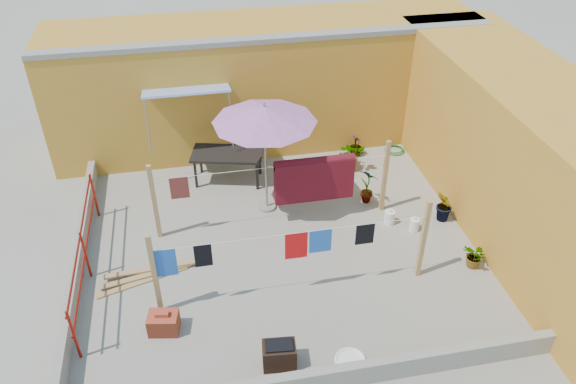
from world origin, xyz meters
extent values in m
plane|color=#9E998E|center=(0.00, 0.00, 0.00)|extent=(80.00, 80.00, 0.00)
cube|color=#BC7629|center=(0.50, 4.70, 1.60)|extent=(11.00, 2.40, 3.20)
cube|color=gray|center=(0.50, 3.65, 3.15)|extent=(11.00, 0.35, 0.12)
cube|color=#2D51B2|center=(-1.60, 3.15, 2.25)|extent=(2.00, 0.79, 0.22)
cylinder|color=gray|center=(-2.55, 2.78, 1.60)|extent=(0.03, 0.30, 1.28)
cylinder|color=gray|center=(-0.65, 2.78, 1.60)|extent=(0.03, 0.30, 1.28)
cube|color=#BC7629|center=(5.20, 0.00, 1.60)|extent=(2.40, 9.00, 3.20)
cube|color=gray|center=(0.00, -3.58, 0.22)|extent=(8.30, 0.16, 0.44)
cube|color=gray|center=(-4.08, 0.00, 0.22)|extent=(0.16, 7.30, 0.44)
cylinder|color=maroon|center=(-3.85, -2.20, 0.55)|extent=(0.05, 0.05, 1.10)
cylinder|color=maroon|center=(-3.85, -0.20, 0.55)|extent=(0.05, 0.05, 1.10)
cylinder|color=maroon|center=(-3.85, 1.80, 0.55)|extent=(0.05, 0.05, 1.10)
cylinder|color=maroon|center=(-3.85, -0.20, 1.05)|extent=(0.04, 4.20, 0.04)
cylinder|color=maroon|center=(-3.85, -0.20, 0.60)|extent=(0.04, 4.20, 0.04)
cube|color=tan|center=(-2.50, -1.40, 0.90)|extent=(0.09, 0.09, 1.80)
cube|color=tan|center=(2.50, -1.40, 0.90)|extent=(0.09, 0.09, 1.80)
cube|color=tan|center=(2.50, 0.80, 0.90)|extent=(0.09, 0.09, 1.80)
cube|color=tan|center=(-2.50, 0.80, 0.90)|extent=(0.09, 0.09, 1.80)
cylinder|color=silver|center=(0.00, -1.40, 1.45)|extent=(5.00, 0.01, 0.01)
cylinder|color=silver|center=(0.00, 0.80, 1.45)|extent=(5.00, 0.01, 0.01)
cube|color=#500D17|center=(0.89, 0.80, 1.01)|extent=(1.73, 0.22, 0.98)
cube|color=black|center=(1.34, 0.80, 1.18)|extent=(0.34, 0.02, 0.55)
cube|color=maroon|center=(-1.96, 0.80, 1.19)|extent=(0.38, 0.02, 0.52)
cube|color=blue|center=(-2.30, -1.40, 1.15)|extent=(0.42, 0.02, 0.60)
cube|color=black|center=(-1.63, -1.40, 1.21)|extent=(0.31, 0.02, 0.49)
cube|color=red|center=(0.04, -1.40, 1.16)|extent=(0.41, 0.02, 0.58)
cube|color=blue|center=(0.48, -1.40, 1.20)|extent=(0.41, 0.02, 0.51)
cube|color=black|center=(1.32, -1.40, 1.22)|extent=(0.35, 0.02, 0.45)
cylinder|color=gray|center=(-0.07, 1.35, 0.03)|extent=(0.40, 0.40, 0.07)
cylinder|color=gray|center=(-0.07, 1.35, 1.27)|extent=(0.05, 0.05, 2.55)
cone|color=#BE669D|center=(-0.07, 1.35, 2.41)|extent=(2.51, 2.51, 0.35)
cylinder|color=gray|center=(-0.07, 1.35, 2.61)|extent=(0.04, 0.04, 0.11)
cube|color=black|center=(-0.80, 2.66, 0.76)|extent=(1.85, 1.23, 0.06)
cube|color=black|center=(-1.60, 2.51, 0.37)|extent=(0.06, 0.06, 0.74)
cube|color=black|center=(-1.44, 3.17, 0.37)|extent=(0.06, 0.06, 0.74)
cube|color=black|center=(-0.17, 2.15, 0.37)|extent=(0.06, 0.06, 0.74)
cube|color=black|center=(0.00, 2.81, 0.37)|extent=(0.06, 0.06, 0.74)
cube|color=#B44729|center=(-2.44, -1.89, 0.19)|extent=(0.58, 0.47, 0.38)
cube|color=#AC3D28|center=(-2.44, -1.89, 0.42)|extent=(0.25, 0.16, 0.08)
cube|color=tan|center=(-2.84, -0.58, 0.02)|extent=(1.76, 0.63, 0.04)
cube|color=tan|center=(-2.76, -0.46, 0.06)|extent=(1.79, 0.48, 0.04)
cube|color=tan|center=(-2.68, -0.34, 0.10)|extent=(1.80, 0.24, 0.04)
cube|color=black|center=(-0.57, -2.99, 0.23)|extent=(0.58, 0.42, 0.46)
cube|color=black|center=(-0.57, -2.99, 0.48)|extent=(0.48, 0.32, 0.04)
cylinder|color=white|center=(0.60, -3.20, 0.03)|extent=(0.51, 0.51, 0.07)
torus|color=white|center=(0.60, -3.20, 0.07)|extent=(0.54, 0.54, 0.05)
cylinder|color=white|center=(2.95, -0.07, 0.15)|extent=(0.21, 0.21, 0.29)
cylinder|color=white|center=(2.95, -0.07, 0.31)|extent=(0.06, 0.06, 0.05)
cylinder|color=white|center=(2.50, 0.27, 0.16)|extent=(0.24, 0.24, 0.32)
cylinder|color=white|center=(2.50, 0.27, 0.34)|extent=(0.06, 0.06, 0.05)
torus|color=#17691D|center=(3.70, 3.20, 0.02)|extent=(0.53, 0.53, 0.04)
torus|color=#17691D|center=(3.70, 3.20, 0.06)|extent=(0.45, 0.45, 0.04)
imported|color=#185519|center=(2.28, 2.59, 0.38)|extent=(0.71, 0.63, 0.75)
imported|color=#185519|center=(2.59, 3.20, 0.30)|extent=(0.39, 0.39, 0.60)
imported|color=#185519|center=(2.26, 1.14, 0.46)|extent=(0.55, 0.59, 0.92)
imported|color=#185519|center=(3.70, 0.13, 0.40)|extent=(0.46, 0.52, 0.79)
imported|color=#185519|center=(3.70, -1.40, 0.27)|extent=(0.54, 0.58, 0.53)
camera|label=1|loc=(-1.58, -8.91, 7.77)|focal=35.00mm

